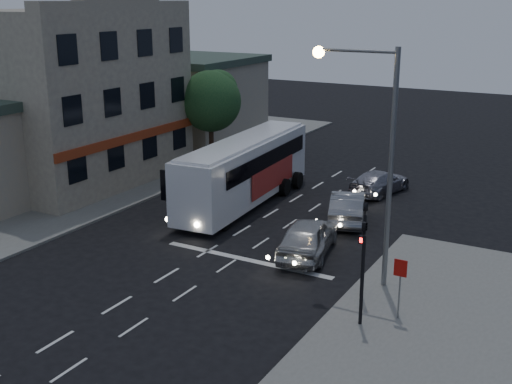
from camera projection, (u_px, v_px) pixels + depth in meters
The scene contains 14 objects.
ground at pixel (181, 267), 26.70m from camera, with size 120.00×120.00×0.00m, color black.
sidewalk_far at pixel (84, 179), 39.44m from camera, with size 12.00×50.00×0.12m, color slate.
road_markings at pixel (247, 247), 28.86m from camera, with size 8.00×30.55×0.01m.
tour_bus at pixel (245, 169), 34.43m from camera, with size 3.23×11.83×3.59m.
car_suv at pixel (308, 237), 27.76m from camera, with size 1.95×4.85×1.65m, color #B4B4B4.
car_sedan_a at pixel (348, 206), 32.03m from camera, with size 1.63×4.67×1.54m, color gray.
car_sedan_b at pixel (379, 182), 36.66m from camera, with size 1.87×4.60×1.33m, color #92919D.
traffic_signal_main at pixel (364, 238), 23.10m from camera, with size 0.25×0.35×4.10m.
traffic_signal_side at pixel (363, 261), 21.12m from camera, with size 0.18×0.15×4.10m.
regulatory_sign at pixel (400, 279), 21.70m from camera, with size 0.45×0.12×2.20m.
streetlight at pixel (375, 140), 23.46m from camera, with size 3.32×0.44×9.00m.
main_building at pixel (66, 96), 38.42m from camera, with size 10.12×12.00×11.00m.
low_building_north at pixel (188, 99), 48.75m from camera, with size 9.40×9.40×6.50m.
street_tree at pixel (211, 98), 41.80m from camera, with size 4.00×4.00×6.20m.
Camera 1 is at (14.75, -20.02, 10.68)m, focal length 45.00 mm.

